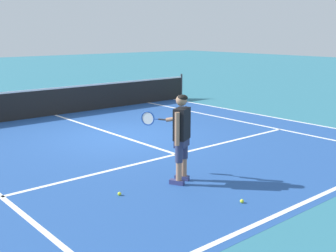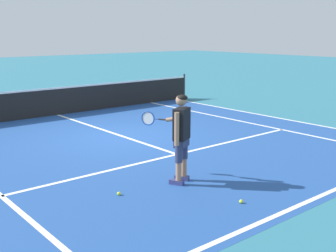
{
  "view_description": "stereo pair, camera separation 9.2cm",
  "coord_description": "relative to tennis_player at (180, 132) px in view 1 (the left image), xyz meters",
  "views": [
    {
      "loc": [
        -6.43,
        -9.62,
        2.85
      ],
      "look_at": [
        -1.19,
        -3.44,
        1.05
      ],
      "focal_mm": 45.52,
      "sensor_mm": 36.0,
      "label": 1
    },
    {
      "loc": [
        -6.36,
        -9.68,
        2.85
      ],
      "look_at": [
        -1.19,
        -3.44,
        1.05
      ],
      "focal_mm": 45.52,
      "sensor_mm": 36.0,
      "label": 2
    }
  ],
  "objects": [
    {
      "name": "ground_plane",
      "position": [
        1.2,
        3.81,
        -0.99
      ],
      "size": [
        80.0,
        80.0,
        0.0
      ],
      "primitive_type": "plane",
      "color": "teal"
    },
    {
      "name": "court_inner_surface",
      "position": [
        1.2,
        2.87,
        -0.99
      ],
      "size": [
        10.98,
        10.41,
        0.0
      ],
      "primitive_type": "cube",
      "color": "#234C93",
      "rests_on": "ground"
    },
    {
      "name": "line_baseline",
      "position": [
        1.2,
        -2.13,
        -0.99
      ],
      "size": [
        10.98,
        0.1,
        0.01
      ],
      "primitive_type": "cube",
      "color": "white",
      "rests_on": "ground"
    },
    {
      "name": "line_service",
      "position": [
        1.2,
        1.48,
        -0.99
      ],
      "size": [
        8.23,
        0.1,
        0.01
      ],
      "primitive_type": "cube",
      "color": "white",
      "rests_on": "ground"
    },
    {
      "name": "line_centre_service",
      "position": [
        1.2,
        4.68,
        -0.99
      ],
      "size": [
        0.1,
        6.4,
        0.01
      ],
      "primitive_type": "cube",
      "color": "white",
      "rests_on": "ground"
    },
    {
      "name": "line_singles_right",
      "position": [
        5.31,
        2.87,
        -0.99
      ],
      "size": [
        0.1,
        10.01,
        0.01
      ],
      "primitive_type": "cube",
      "color": "white",
      "rests_on": "ground"
    },
    {
      "name": "line_doubles_right",
      "position": [
        6.69,
        2.87,
        -0.99
      ],
      "size": [
        0.1,
        10.01,
        0.01
      ],
      "primitive_type": "cube",
      "color": "white",
      "rests_on": "ground"
    },
    {
      "name": "tennis_net",
      "position": [
        1.2,
        7.88,
        -0.49
      ],
      "size": [
        11.96,
        0.08,
        1.07
      ],
      "color": "#333338",
      "rests_on": "ground"
    },
    {
      "name": "tennis_player",
      "position": [
        0.0,
        0.0,
        0.0
      ],
      "size": [
        0.55,
        1.23,
        1.71
      ],
      "color": "navy",
      "rests_on": "ground"
    },
    {
      "name": "tennis_ball_near_feet",
      "position": [
        -1.29,
        0.18,
        -0.96
      ],
      "size": [
        0.07,
        0.07,
        0.07
      ],
      "primitive_type": "sphere",
      "color": "#CCE02D",
      "rests_on": "ground"
    },
    {
      "name": "tennis_ball_by_baseline",
      "position": [
        0.11,
        -1.45,
        -0.96
      ],
      "size": [
        0.07,
        0.07,
        0.07
      ],
      "primitive_type": "sphere",
      "color": "#CCE02D",
      "rests_on": "ground"
    }
  ]
}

